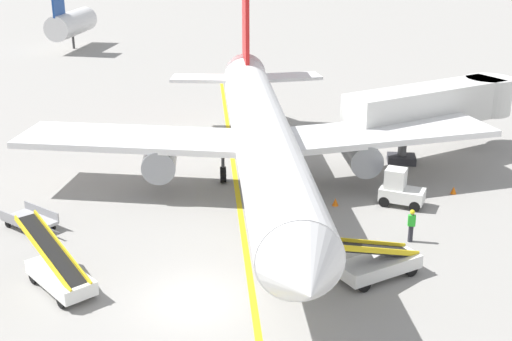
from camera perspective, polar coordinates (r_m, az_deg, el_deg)
ground_plane at (r=28.49m, az=-5.40°, el=-10.97°), size 300.00×300.00×0.00m
taxi_line_yellow at (r=32.55m, az=-0.89°, el=-6.65°), size 16.34×78.44×0.01m
airliner at (r=38.38m, az=0.48°, el=3.11°), size 28.03×35.12×10.10m
jet_bridge at (r=46.11m, az=15.49°, el=5.46°), size 11.73×9.68×4.85m
baggage_tug_near_wing at (r=37.89m, az=12.12°, el=-1.59°), size 2.67×1.93×2.10m
belt_loader_forward_hold at (r=30.06m, az=-16.42°, el=-8.31°), size 4.58×4.25×2.59m
belt_loader_aft_hold at (r=30.14m, az=10.26°, el=-7.68°), size 4.73×4.03×2.59m
baggage_cart_loaded at (r=36.30m, az=-18.68°, el=-4.03°), size 3.66×2.74×0.94m
ground_crew_marshaller at (r=33.73m, az=13.07°, el=-4.50°), size 0.36×0.24×1.70m
safety_cone_nose_right at (r=37.50m, az=6.76°, el=-2.66°), size 0.36×0.36×0.44m
safety_cone_wingtip_left at (r=40.51m, az=16.45°, el=-1.62°), size 0.36×0.36×0.44m
distant_aircraft_far_left at (r=87.96m, az=-15.44°, el=12.02°), size 3.00×10.10×8.80m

